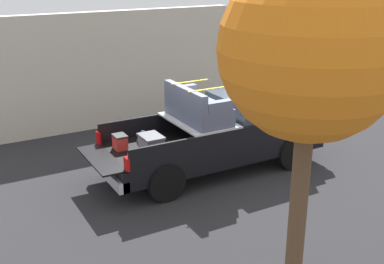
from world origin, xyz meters
TOP-DOWN VIEW (x-y plane):
  - ground_plane at (0.00, 0.00)m, footprint 40.00×40.00m
  - pickup_truck at (0.36, -0.00)m, footprint 6.05×2.06m
  - building_facade at (-0.94, 4.60)m, footprint 8.28×0.36m
  - tree_background at (-1.64, -4.90)m, footprint 2.38×2.38m

SIDE VIEW (x-z plane):
  - ground_plane at x=0.00m, z-range 0.00..0.00m
  - pickup_truck at x=0.36m, z-range -0.16..2.07m
  - building_facade at x=-0.94m, z-range 0.00..3.54m
  - tree_background at x=-1.64m, z-range 1.32..6.42m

